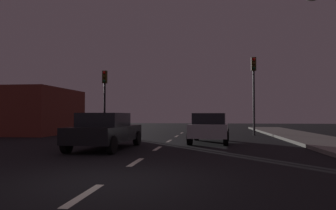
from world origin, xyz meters
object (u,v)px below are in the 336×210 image
traffic_signal_right (254,81)px  car_adjacent_lane (105,130)px  traffic_signal_left (105,89)px  car_stopped_ahead (210,128)px

traffic_signal_right → car_adjacent_lane: 12.22m
traffic_signal_left → car_stopped_ahead: bearing=-39.8°
car_stopped_ahead → car_adjacent_lane: car_stopped_ahead is taller
traffic_signal_left → car_stopped_ahead: size_ratio=1.12×
traffic_signal_left → car_adjacent_lane: traffic_signal_left is taller
traffic_signal_left → car_adjacent_lane: bearing=-71.0°
traffic_signal_left → traffic_signal_right: 10.34m
car_stopped_ahead → car_adjacent_lane: bearing=-140.5°
traffic_signal_right → car_adjacent_lane: size_ratio=1.17×
traffic_signal_right → car_stopped_ahead: 7.41m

